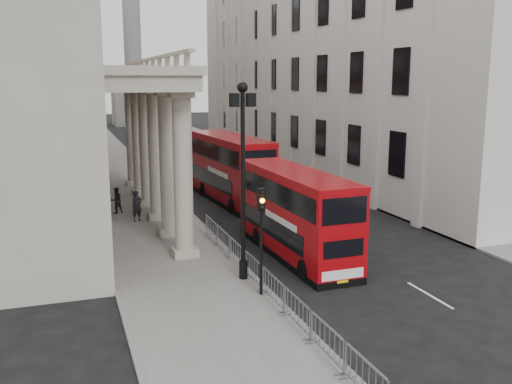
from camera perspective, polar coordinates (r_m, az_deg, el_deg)
name	(u,v)px	position (r m, az deg, el deg)	size (l,w,h in m)	color
ground	(292,315)	(21.57, 3.59, -12.14)	(260.00, 260.00, 0.00)	black
sidewalk_west	(122,182)	(49.23, -13.22, 0.99)	(6.00, 140.00, 0.12)	slate
sidewalk_east	(303,172)	(53.38, 4.68, 2.03)	(3.00, 140.00, 0.12)	slate
kerb	(157,180)	(49.59, -9.83, 1.21)	(0.20, 140.00, 0.14)	slate
portico_building	(9,124)	(36.46, -23.50, 6.29)	(9.00, 28.00, 12.00)	gray
brick_building	(27,56)	(66.37, -21.93, 12.54)	(9.00, 32.00, 22.00)	maroon
west_building_far	(37,70)	(98.32, -21.03, 11.33)	(9.00, 30.00, 20.00)	gray
east_building	(321,36)	(55.70, 6.48, 15.21)	(8.00, 55.00, 25.00)	silver
monument_column	(132,38)	(111.36, -12.27, 14.79)	(8.00, 8.00, 54.20)	#60605E
lamp_post_south	(243,168)	(23.64, -1.32, 2.37)	(1.05, 0.44, 8.32)	black
lamp_post_mid	(171,134)	(39.08, -8.49, 5.76)	(1.05, 0.44, 8.32)	black
lamp_post_north	(139,119)	(54.84, -11.59, 7.19)	(1.05, 0.44, 8.32)	black
traffic_light	(261,222)	(22.16, 0.53, -2.99)	(0.28, 0.33, 4.30)	black
crowd_barriers	(263,279)	(23.14, 0.67, -8.68)	(0.50, 18.75, 1.10)	gray
bus_near	(295,212)	(27.83, 3.92, -1.99)	(2.61, 9.82, 4.21)	#9D070C
bus_far	(230,167)	(40.32, -2.63, 2.47)	(3.32, 10.91, 4.64)	#90060B
pedestrian_a	(137,206)	(35.01, -11.83, -1.38)	(0.68, 0.45, 1.87)	black
pedestrian_b	(116,200)	(37.42, -13.81, -0.82)	(0.81, 0.63, 1.67)	black
pedestrian_c	(161,197)	(38.07, -9.47, -0.54)	(0.76, 0.49, 1.55)	black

